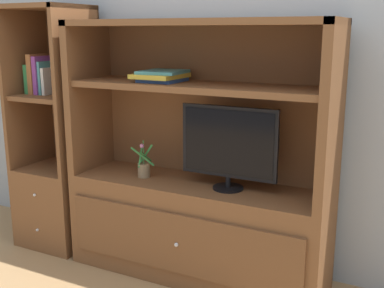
% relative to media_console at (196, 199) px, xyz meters
% --- Properties ---
extents(painted_rear_wall, '(6.00, 0.10, 2.80)m').
position_rel_media_console_xyz_m(painted_rear_wall, '(0.00, 0.34, 0.91)').
color(painted_rear_wall, '#9EA8B2').
rests_on(painted_rear_wall, ground_plane).
extents(media_console, '(1.59, 0.48, 1.54)m').
position_rel_media_console_xyz_m(media_console, '(0.00, 0.00, 0.00)').
color(media_console, brown).
rests_on(media_console, ground_plane).
extents(tv_monitor, '(0.57, 0.18, 0.48)m').
position_rel_media_console_xyz_m(tv_monitor, '(0.21, -0.02, 0.36)').
color(tv_monitor, black).
rests_on(tv_monitor, media_console).
extents(potted_plant, '(0.15, 0.10, 0.23)m').
position_rel_media_console_xyz_m(potted_plant, '(-0.34, -0.04, 0.16)').
color(potted_plant, '#8C7251').
rests_on(potted_plant, media_console).
extents(magazine_stack, '(0.27, 0.31, 0.07)m').
position_rel_media_console_xyz_m(magazine_stack, '(-0.23, -0.01, 0.73)').
color(magazine_stack, '#2D519E').
rests_on(magazine_stack, media_console).
extents(bookshelf_tall, '(0.48, 0.47, 1.64)m').
position_rel_media_console_xyz_m(bookshelf_tall, '(-1.08, 0.00, 0.05)').
color(bookshelf_tall, brown).
rests_on(bookshelf_tall, ground_plane).
extents(upright_book_row, '(0.18, 0.17, 0.27)m').
position_rel_media_console_xyz_m(upright_book_row, '(-1.18, -0.01, 0.69)').
color(upright_book_row, '#338C4C').
rests_on(upright_book_row, bookshelf_tall).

